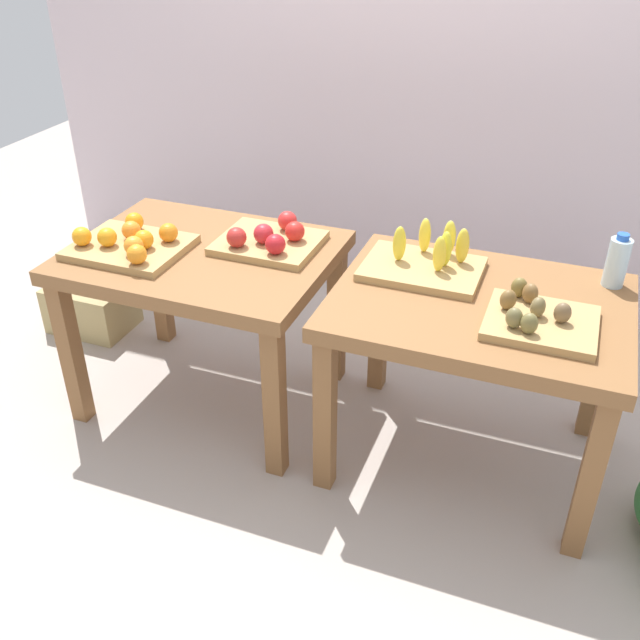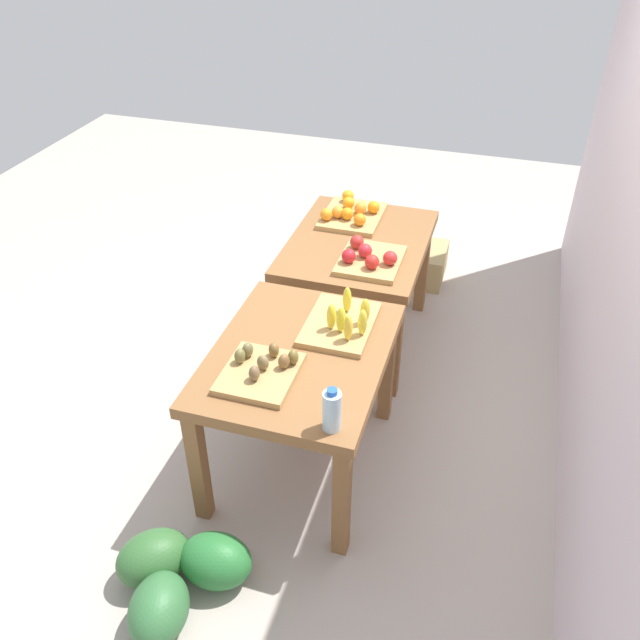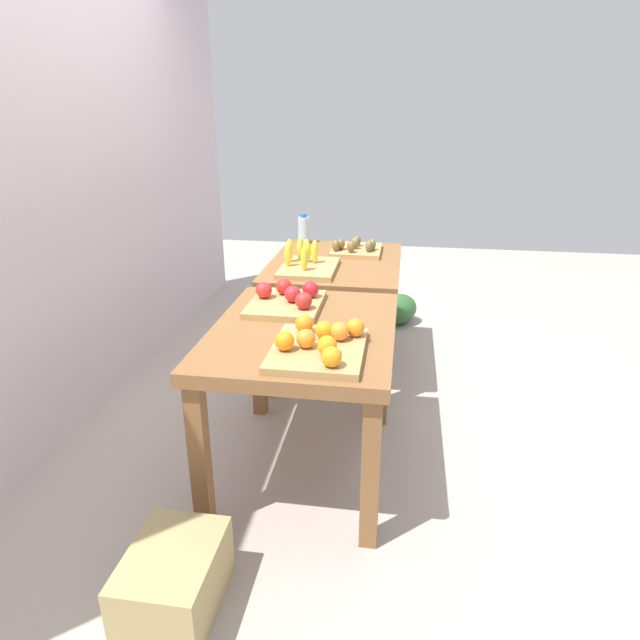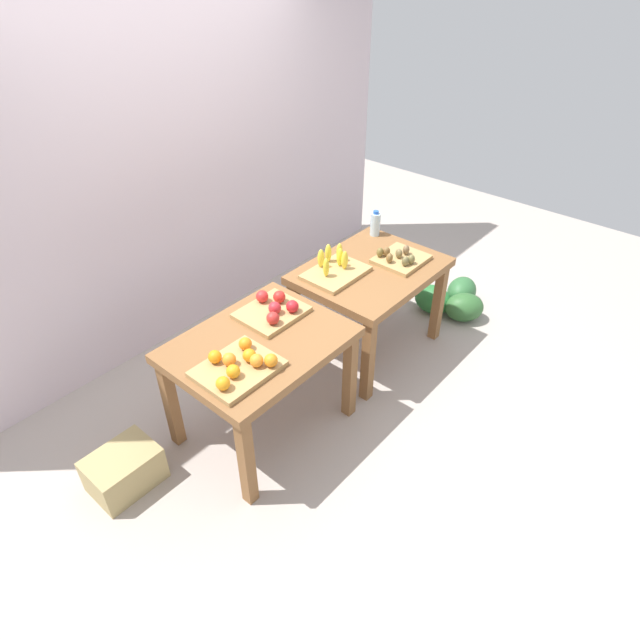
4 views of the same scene
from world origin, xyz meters
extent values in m
plane|color=#ADA197|center=(0.00, 0.00, 0.00)|extent=(8.00, 8.00, 0.00)
cube|color=silver|center=(0.00, 1.35, 1.50)|extent=(4.40, 0.12, 3.00)
cube|color=brown|center=(-0.56, 0.00, 0.70)|extent=(1.04, 0.80, 0.06)
cube|color=brown|center=(-1.02, -0.34, 0.33)|extent=(0.07, 0.07, 0.67)
cube|color=brown|center=(-0.10, -0.34, 0.33)|extent=(0.07, 0.07, 0.67)
cube|color=brown|center=(-1.02, 0.34, 0.33)|extent=(0.07, 0.07, 0.67)
cube|color=brown|center=(-0.10, 0.34, 0.33)|extent=(0.07, 0.07, 0.67)
cube|color=brown|center=(0.56, 0.00, 0.70)|extent=(1.04, 0.80, 0.06)
cube|color=brown|center=(0.10, -0.34, 0.33)|extent=(0.07, 0.07, 0.67)
cube|color=brown|center=(1.02, -0.34, 0.33)|extent=(0.07, 0.07, 0.67)
cube|color=brown|center=(0.10, 0.34, 0.33)|extent=(0.07, 0.07, 0.67)
cube|color=brown|center=(1.02, 0.34, 0.33)|extent=(0.07, 0.07, 0.67)
cube|color=tan|center=(-0.82, -0.11, 0.74)|extent=(0.44, 0.36, 0.03)
sphere|color=orange|center=(-0.74, -0.12, 0.80)|extent=(0.10, 0.10, 0.08)
sphere|color=orange|center=(-0.69, -0.24, 0.80)|extent=(0.09, 0.09, 0.08)
sphere|color=orange|center=(-0.84, -0.06, 0.80)|extent=(0.08, 0.08, 0.08)
sphere|color=orange|center=(-0.75, -0.18, 0.80)|extent=(0.10, 0.10, 0.08)
sphere|color=orange|center=(-0.69, -0.03, 0.80)|extent=(0.08, 0.08, 0.08)
sphere|color=orange|center=(-0.87, 0.01, 0.80)|extent=(0.09, 0.09, 0.08)
sphere|color=orange|center=(-0.89, -0.15, 0.80)|extent=(0.09, 0.09, 0.08)
sphere|color=orange|center=(-0.99, -0.18, 0.80)|extent=(0.10, 0.10, 0.08)
cube|color=tan|center=(-0.32, 0.13, 0.74)|extent=(0.40, 0.34, 0.03)
sphere|color=red|center=(-0.29, 0.25, 0.80)|extent=(0.10, 0.10, 0.08)
sphere|color=red|center=(-0.22, 0.16, 0.80)|extent=(0.11, 0.11, 0.08)
sphere|color=red|center=(-0.33, 0.09, 0.80)|extent=(0.11, 0.11, 0.08)
sphere|color=red|center=(-0.24, 0.02, 0.80)|extent=(0.10, 0.10, 0.08)
sphere|color=red|center=(-0.41, 0.03, 0.80)|extent=(0.10, 0.10, 0.08)
cube|color=tan|center=(0.31, 0.13, 0.74)|extent=(0.44, 0.32, 0.03)
ellipsoid|color=yellow|center=(0.39, 0.15, 0.83)|extent=(0.06, 0.06, 0.14)
ellipsoid|color=yellow|center=(0.44, 0.20, 0.83)|extent=(0.06, 0.05, 0.14)
ellipsoid|color=yellow|center=(0.38, 0.26, 0.83)|extent=(0.05, 0.05, 0.14)
ellipsoid|color=yellow|center=(0.22, 0.14, 0.83)|extent=(0.06, 0.06, 0.14)
ellipsoid|color=yellow|center=(0.38, 0.10, 0.83)|extent=(0.06, 0.06, 0.14)
ellipsoid|color=yellow|center=(0.29, 0.24, 0.83)|extent=(0.07, 0.06, 0.14)
cube|color=tan|center=(0.78, -0.11, 0.74)|extent=(0.36, 0.32, 0.03)
ellipsoid|color=brown|center=(0.72, -0.01, 0.80)|extent=(0.07, 0.07, 0.07)
ellipsoid|color=brown|center=(0.69, -0.20, 0.80)|extent=(0.07, 0.06, 0.07)
ellipsoid|color=brown|center=(0.84, -0.11, 0.80)|extent=(0.06, 0.05, 0.07)
ellipsoid|color=brown|center=(0.76, -0.10, 0.80)|extent=(0.06, 0.07, 0.07)
ellipsoid|color=brown|center=(0.66, -0.09, 0.80)|extent=(0.07, 0.07, 0.07)
ellipsoid|color=brown|center=(0.68, 0.01, 0.80)|extent=(0.06, 0.05, 0.07)
ellipsoid|color=brown|center=(0.74, -0.22, 0.80)|extent=(0.06, 0.05, 0.07)
cylinder|color=silver|center=(0.99, 0.28, 0.82)|extent=(0.08, 0.08, 0.18)
cylinder|color=blue|center=(0.99, 0.28, 0.92)|extent=(0.04, 0.04, 0.02)
cube|color=tan|center=(-1.43, 0.30, 0.12)|extent=(0.40, 0.30, 0.24)
camera|label=1|loc=(0.81, -2.25, 1.99)|focal=40.11mm
camera|label=2|loc=(2.84, 0.80, 2.65)|focal=37.33mm
camera|label=3|loc=(-2.77, -0.42, 1.65)|focal=30.99mm
camera|label=4|loc=(-2.21, -1.90, 2.71)|focal=30.09mm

